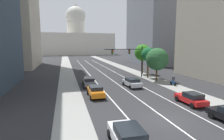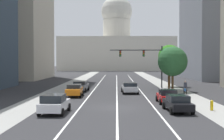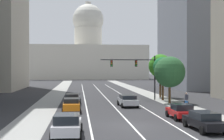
# 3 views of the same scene
# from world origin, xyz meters

# --- Properties ---
(ground_plane) EXTENTS (400.00, 400.00, 0.00)m
(ground_plane) POSITION_xyz_m (0.00, 40.00, 0.00)
(ground_plane) COLOR #2B2B2D
(sidewalk_left) EXTENTS (3.38, 130.00, 0.01)m
(sidewalk_left) POSITION_xyz_m (-8.51, 35.00, 0.01)
(sidewalk_left) COLOR gray
(sidewalk_left) RESTS_ON ground
(sidewalk_right) EXTENTS (3.38, 130.00, 0.01)m
(sidewalk_right) POSITION_xyz_m (8.51, 35.00, 0.01)
(sidewalk_right) COLOR gray
(sidewalk_right) RESTS_ON ground
(lane_stripe_left) EXTENTS (0.16, 90.00, 0.01)m
(lane_stripe_left) POSITION_xyz_m (-3.41, 25.00, 0.01)
(lane_stripe_left) COLOR white
(lane_stripe_left) RESTS_ON ground
(lane_stripe_center) EXTENTS (0.16, 90.00, 0.01)m
(lane_stripe_center) POSITION_xyz_m (0.00, 25.00, 0.01)
(lane_stripe_center) COLOR white
(lane_stripe_center) RESTS_ON ground
(lane_stripe_right) EXTENTS (0.16, 90.00, 0.01)m
(lane_stripe_right) POSITION_xyz_m (3.41, 25.00, 0.01)
(lane_stripe_right) COLOR white
(lane_stripe_right) RESTS_ON ground
(office_tower_far_right) EXTENTS (22.29, 24.91, 29.46)m
(office_tower_far_right) POSITION_xyz_m (28.15, 48.83, 14.76)
(office_tower_far_right) COLOR gray
(office_tower_far_right) RESTS_ON ground
(capitol_building) EXTENTS (51.62, 26.54, 35.56)m
(capitol_building) POSITION_xyz_m (0.00, 122.42, 10.48)
(capitol_building) COLOR beige
(capitol_building) RESTS_ON ground
(car_orange) EXTENTS (2.01, 4.09, 1.49)m
(car_orange) POSITION_xyz_m (-5.11, 9.01, 0.79)
(car_orange) COLOR orange
(car_orange) RESTS_ON ground
(car_silver) EXTENTS (2.25, 4.53, 1.42)m
(car_silver) POSITION_xyz_m (1.71, 13.31, 0.76)
(car_silver) COLOR #B2B5BA
(car_silver) RESTS_ON ground
(car_red) EXTENTS (1.97, 4.03, 1.43)m
(car_red) POSITION_xyz_m (5.12, 3.06, 0.74)
(car_red) COLOR red
(car_red) RESTS_ON ground
(car_white) EXTENTS (2.15, 4.47, 1.59)m
(car_white) POSITION_xyz_m (-5.12, -3.63, 0.82)
(car_white) COLOR silver
(car_white) RESTS_ON ground
(car_gray) EXTENTS (2.15, 4.79, 1.46)m
(car_gray) POSITION_xyz_m (-5.12, 15.85, 0.78)
(car_gray) COLOR slate
(car_gray) RESTS_ON ground
(traffic_signal_mast) EXTENTS (8.32, 0.39, 6.65)m
(traffic_signal_mast) POSITION_xyz_m (4.49, 21.60, 4.73)
(traffic_signal_mast) COLOR black
(traffic_signal_mast) RESTS_ON ground
(cyclist) EXTENTS (0.37, 1.70, 1.72)m
(cyclist) POSITION_xyz_m (8.90, 12.45, 0.85)
(cyclist) COLOR black
(cyclist) RESTS_ON ground
(street_tree_far_right) EXTENTS (2.92, 2.92, 6.42)m
(street_tree_far_right) POSITION_xyz_m (8.07, 20.59, 4.92)
(street_tree_far_right) COLOR #51381E
(street_tree_far_right) RESTS_ON ground
(street_tree_near_right) EXTENTS (4.23, 4.23, 6.36)m
(street_tree_near_right) POSITION_xyz_m (7.94, 16.55, 4.24)
(street_tree_near_right) COLOR #51381E
(street_tree_near_right) RESTS_ON ground
(street_tree_mid_right) EXTENTS (3.84, 3.84, 7.04)m
(street_tree_mid_right) POSITION_xyz_m (8.90, 25.22, 5.10)
(street_tree_mid_right) COLOR #51381E
(street_tree_mid_right) RESTS_ON ground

